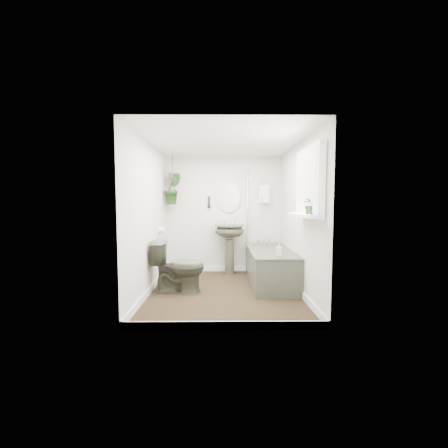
{
  "coord_description": "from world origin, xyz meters",
  "views": [
    {
      "loc": [
        -0.04,
        -4.57,
        1.4
      ],
      "look_at": [
        0.0,
        0.15,
        1.05
      ],
      "focal_mm": 24.0,
      "sensor_mm": 36.0,
      "label": 1
    }
  ],
  "objects": [
    {
      "name": "toilet",
      "position": [
        -0.71,
        0.02,
        0.4
      ],
      "size": [
        0.8,
        0.47,
        0.81
      ],
      "primitive_type": "imported",
      "rotation": [
        0.0,
        0.0,
        1.55
      ],
      "color": "#383A2C",
      "rests_on": "floor"
    },
    {
      "name": "window_blinds",
      "position": [
        1.04,
        -0.7,
        1.65
      ],
      "size": [
        0.01,
        0.86,
        0.76
      ],
      "primitive_type": "cube",
      "color": "white",
      "rests_on": "wall_right"
    },
    {
      "name": "window_recess",
      "position": [
        1.09,
        -0.7,
        1.65
      ],
      "size": [
        0.08,
        1.0,
        0.9
      ],
      "primitive_type": "cube",
      "color": "white",
      "rests_on": "wall_right"
    },
    {
      "name": "window_sill",
      "position": [
        1.02,
        -0.7,
        1.23
      ],
      "size": [
        0.18,
        1.0,
        0.04
      ],
      "primitive_type": "cube",
      "color": "white",
      "rests_on": "wall_right"
    },
    {
      "name": "shower_box",
      "position": [
        0.8,
        1.34,
        1.55
      ],
      "size": [
        0.2,
        0.1,
        0.35
      ],
      "primitive_type": "cube",
      "color": "white",
      "rests_on": "wall_back"
    },
    {
      "name": "floor",
      "position": [
        0.0,
        0.0,
        -0.01
      ],
      "size": [
        2.3,
        2.8,
        0.02
      ],
      "primitive_type": "cube",
      "color": "black",
      "rests_on": "ground"
    },
    {
      "name": "hanging_plant",
      "position": [
        -0.97,
        1.2,
        1.65
      ],
      "size": [
        0.42,
        0.4,
        0.6
      ],
      "primitive_type": "imported",
      "rotation": [
        0.0,
        0.0,
        0.53
      ],
      "color": "black",
      "rests_on": "ceiling"
    },
    {
      "name": "skirting",
      "position": [
        0.0,
        0.0,
        0.05
      ],
      "size": [
        2.3,
        2.8,
        0.1
      ],
      "primitive_type": "cube",
      "color": "white",
      "rests_on": "floor"
    },
    {
      "name": "toilet_roll_holder",
      "position": [
        -1.1,
        0.7,
        0.9
      ],
      "size": [
        0.11,
        0.11,
        0.11
      ],
      "primitive_type": "cylinder",
      "rotation": [
        0.0,
        1.57,
        0.0
      ],
      "color": "white",
      "rests_on": "wall_left"
    },
    {
      "name": "bath_screen",
      "position": [
        0.47,
        0.99,
        1.28
      ],
      "size": [
        0.04,
        0.72,
        1.4
      ],
      "primitive_type": null,
      "color": "silver",
      "rests_on": "bathtub"
    },
    {
      "name": "pedestal_sink",
      "position": [
        0.11,
        1.15,
        0.48
      ],
      "size": [
        0.57,
        0.49,
        0.97
      ],
      "primitive_type": null,
      "rotation": [
        0.0,
        0.0,
        -0.0
      ],
      "color": "#383A2C",
      "rests_on": "floor"
    },
    {
      "name": "bathtub",
      "position": [
        0.8,
        0.5,
        0.29
      ],
      "size": [
        0.72,
        1.72,
        0.58
      ],
      "primitive_type": null,
      "color": "#383A2C",
      "rests_on": "floor"
    },
    {
      "name": "wall_right",
      "position": [
        1.16,
        0.0,
        1.15
      ],
      "size": [
        0.02,
        2.8,
        2.3
      ],
      "primitive_type": "cube",
      "color": "silver",
      "rests_on": "ground"
    },
    {
      "name": "wall_sconce",
      "position": [
        -0.29,
        1.36,
        1.4
      ],
      "size": [
        0.04,
        0.04,
        0.22
      ],
      "primitive_type": "cylinder",
      "color": "black",
      "rests_on": "wall_back"
    },
    {
      "name": "soap_bottle",
      "position": [
        0.84,
        -0.06,
        0.68
      ],
      "size": [
        0.11,
        0.11,
        0.19
      ],
      "primitive_type": "imported",
      "rotation": [
        0.0,
        0.0,
        -0.34
      ],
      "color": "black",
      "rests_on": "bathtub"
    },
    {
      "name": "ceiling",
      "position": [
        0.0,
        0.0,
        2.31
      ],
      "size": [
        2.3,
        2.8,
        0.02
      ],
      "primitive_type": "cube",
      "color": "white",
      "rests_on": "ground"
    },
    {
      "name": "wall_back",
      "position": [
        0.0,
        1.41,
        1.15
      ],
      "size": [
        2.3,
        0.02,
        2.3
      ],
      "primitive_type": "cube",
      "color": "silver",
      "rests_on": "ground"
    },
    {
      "name": "oval_mirror",
      "position": [
        0.11,
        1.37,
        1.5
      ],
      "size": [
        0.46,
        0.03,
        0.62
      ],
      "primitive_type": "ellipsoid",
      "color": "silver",
      "rests_on": "wall_back"
    },
    {
      "name": "sill_plant",
      "position": [
        1.05,
        -0.95,
        1.37
      ],
      "size": [
        0.24,
        0.22,
        0.24
      ],
      "primitive_type": "imported",
      "rotation": [
        0.0,
        0.0,
        0.14
      ],
      "color": "black",
      "rests_on": "window_sill"
    },
    {
      "name": "wall_front",
      "position": [
        0.0,
        -1.41,
        1.15
      ],
      "size": [
        2.3,
        0.02,
        2.3
      ],
      "primitive_type": "cube",
      "color": "silver",
      "rests_on": "ground"
    },
    {
      "name": "wall_left",
      "position": [
        -1.16,
        0.0,
        1.15
      ],
      "size": [
        0.02,
        2.8,
        2.3
      ],
      "primitive_type": "cube",
      "color": "silver",
      "rests_on": "ground"
    },
    {
      "name": "hanging_pot",
      "position": [
        -0.97,
        1.2,
        1.89
      ],
      "size": [
        0.16,
        0.16,
        0.12
      ],
      "primitive_type": "cylinder",
      "color": "brown",
      "rests_on": "ceiling"
    }
  ]
}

